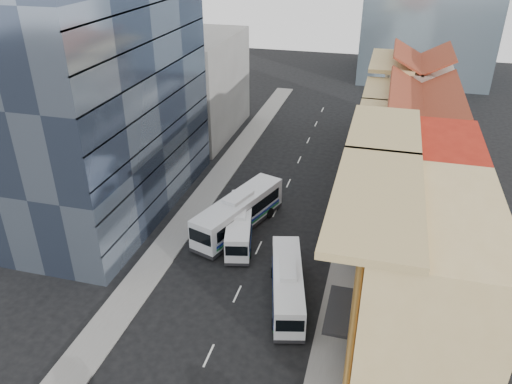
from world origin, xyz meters
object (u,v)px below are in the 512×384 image
(shophouse_tan, at_px, (425,287))
(bus_right, at_px, (287,284))
(bus_left_far, at_px, (239,212))
(office_tower, at_px, (98,69))
(bus_left_near, at_px, (240,225))

(shophouse_tan, xyz_separation_m, bus_right, (-9.84, 3.31, -4.37))
(bus_left_far, distance_m, bus_right, 11.70)
(shophouse_tan, bearing_deg, bus_left_far, 142.79)
(bus_right, bearing_deg, shophouse_tan, -32.44)
(office_tower, height_order, bus_left_far, office_tower)
(office_tower, bearing_deg, shophouse_tan, -24.30)
(bus_left_far, bearing_deg, office_tower, -166.50)
(bus_left_near, xyz_separation_m, bus_right, (6.33, -7.82, 0.07))
(office_tower, bearing_deg, bus_right, -26.81)
(shophouse_tan, distance_m, bus_right, 11.26)
(shophouse_tan, xyz_separation_m, office_tower, (-31.00, 14.00, 9.00))
(office_tower, height_order, bus_right, office_tower)
(bus_right, bearing_deg, bus_left_near, 115.13)
(bus_left_near, bearing_deg, shophouse_tan, -47.61)
(shophouse_tan, bearing_deg, bus_left_near, 145.46)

